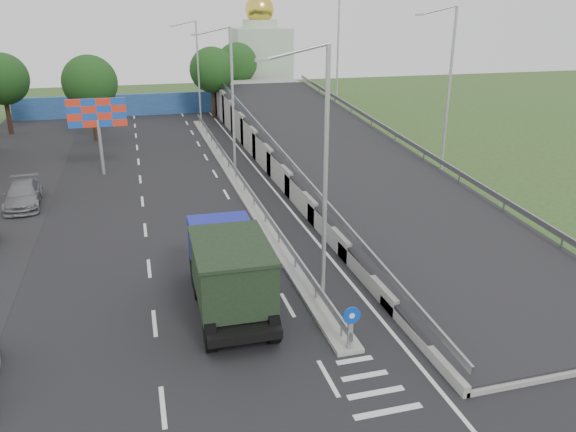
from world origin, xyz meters
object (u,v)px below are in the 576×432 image
object	(u,v)px
billboard	(97,117)
parked_car_d	(23,195)
dump_truck	(229,268)
lamp_post_mid	(230,93)
lamp_post_near	(321,165)
church	(260,58)
sign_bollard	(351,328)
lamp_post_far	(196,66)

from	to	relation	value
billboard	parked_car_d	xyz separation A→B (m)	(-4.48, -5.87, -3.47)
dump_truck	lamp_post_mid	bearing A→B (deg)	80.76
lamp_post_near	church	bearing A→B (deg)	79.62
lamp_post_near	billboard	bearing A→B (deg)	112.49
sign_bollard	dump_truck	distance (m)	5.59
dump_truck	parked_car_d	xyz separation A→B (m)	(-10.00, 15.64, -1.04)
sign_bollard	billboard	bearing A→B (deg)	109.21
lamp_post_far	parked_car_d	world-z (taller)	lamp_post_far
lamp_post_far	dump_truck	world-z (taller)	lamp_post_far
sign_bollard	lamp_post_mid	xyz separation A→B (m)	(0.11, 23.83, 4.77)
church	parked_car_d	world-z (taller)	church
sign_bollard	dump_truck	bearing A→B (deg)	128.88
lamp_post_far	lamp_post_mid	bearing A→B (deg)	-90.00
lamp_post_mid	dump_truck	world-z (taller)	lamp_post_mid
church	parked_car_d	xyz separation A→B (m)	(-23.48, -37.87, -4.59)
lamp_post_mid	parked_car_d	distance (m)	15.02
sign_bollard	dump_truck	size ratio (longest dim) A/B	0.23
lamp_post_near	lamp_post_far	size ratio (longest dim) A/B	1.00
lamp_post_far	church	size ratio (longest dim) A/B	0.73
lamp_post_mid	parked_car_d	size ratio (longest dim) A/B	2.04
lamp_post_mid	dump_truck	bearing A→B (deg)	-100.42
church	dump_truck	xyz separation A→B (m)	(-13.48, -53.51, -3.55)
church	billboard	xyz separation A→B (m)	(-19.00, -32.00, -1.12)
sign_bollard	parked_car_d	distance (m)	24.08
lamp_post_near	church	size ratio (longest dim) A/B	0.73
sign_bollard	lamp_post_near	distance (m)	6.12
lamp_post_mid	lamp_post_near	bearing A→B (deg)	-90.00
lamp_post_mid	church	distance (m)	35.41
lamp_post_near	lamp_post_far	bearing A→B (deg)	90.00
lamp_post_near	lamp_post_far	xyz separation A→B (m)	(0.00, 40.00, 0.00)
church	billboard	bearing A→B (deg)	-120.70
billboard	dump_truck	xyz separation A→B (m)	(5.52, -21.51, -2.42)
sign_bollard	lamp_post_far	size ratio (longest dim) A/B	0.17
lamp_post_far	billboard	size ratio (longest dim) A/B	1.83
lamp_post_mid	billboard	distance (m)	9.47
sign_bollard	billboard	distance (m)	27.53
sign_bollard	church	xyz separation A→B (m)	(10.00, 57.83, 4.28)
church	dump_truck	size ratio (longest dim) A/B	1.90
sign_bollard	church	bearing A→B (deg)	80.19
sign_bollard	billboard	world-z (taller)	billboard
lamp_post_mid	church	world-z (taller)	church
church	dump_truck	bearing A→B (deg)	-104.14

